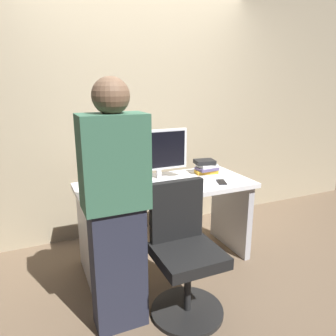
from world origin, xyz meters
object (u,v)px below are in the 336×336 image
at_px(cup_by_monitor, 103,180).
at_px(person_at_desk, 116,209).
at_px(monitor, 159,152).
at_px(book_stack, 206,166).
at_px(mouse, 200,180).
at_px(desk, 166,208).
at_px(office_chair, 184,256).
at_px(cup_near_keyboard, 125,188).
at_px(cell_phone, 221,182).
at_px(keyboard, 170,184).

bearing_deg(cup_by_monitor, person_at_desk, -96.58).
bearing_deg(person_at_desk, monitor, 50.78).
bearing_deg(book_stack, mouse, -131.07).
height_order(desk, mouse, mouse).
bearing_deg(mouse, person_at_desk, -150.09).
distance_m(monitor, book_stack, 0.53).
xyz_separation_m(person_at_desk, book_stack, (1.08, 0.73, -0.02)).
height_order(office_chair, cup_near_keyboard, office_chair).
bearing_deg(cell_phone, cup_near_keyboard, -163.86).
distance_m(person_at_desk, monitor, 0.94).
bearing_deg(cell_phone, monitor, 168.04).
relative_size(office_chair, keyboard, 2.19).
relative_size(book_stack, cell_phone, 1.58).
relative_size(office_chair, cup_by_monitor, 10.80).
relative_size(person_at_desk, monitor, 3.03).
height_order(keyboard, mouse, mouse).
bearing_deg(mouse, book_stack, 48.93).
xyz_separation_m(person_at_desk, keyboard, (0.61, 0.53, -0.08)).
bearing_deg(cell_phone, mouse, 171.58).
height_order(cup_by_monitor, book_stack, book_stack).
distance_m(monitor, cell_phone, 0.61).
distance_m(person_at_desk, mouse, 1.03).
xyz_separation_m(keyboard, cup_near_keyboard, (-0.40, -0.05, 0.03)).
xyz_separation_m(keyboard, cup_by_monitor, (-0.52, 0.23, 0.03)).
xyz_separation_m(office_chair, book_stack, (0.62, 0.78, 0.40)).
distance_m(office_chair, cup_by_monitor, 0.96).
bearing_deg(cup_near_keyboard, cell_phone, -3.93).
distance_m(office_chair, person_at_desk, 0.62).
relative_size(office_chair, mouse, 9.40).
relative_size(desk, keyboard, 3.53).
relative_size(person_at_desk, cell_phone, 11.38).
height_order(office_chair, keyboard, office_chair).
height_order(monitor, keyboard, monitor).
distance_m(person_at_desk, cell_phone, 1.14).
relative_size(keyboard, cup_near_keyboard, 4.80).
xyz_separation_m(keyboard, cell_phone, (0.45, -0.11, -0.01)).
height_order(monitor, book_stack, monitor).
relative_size(keyboard, book_stack, 1.89).
xyz_separation_m(mouse, cup_near_keyboard, (-0.69, -0.03, 0.03)).
relative_size(cup_near_keyboard, book_stack, 0.39).
xyz_separation_m(desk, mouse, (0.29, -0.09, 0.25)).
bearing_deg(desk, cup_by_monitor, 162.42).
bearing_deg(office_chair, monitor, 80.86).
height_order(keyboard, cup_near_keyboard, cup_near_keyboard).
height_order(mouse, cup_near_keyboard, cup_near_keyboard).
relative_size(cup_near_keyboard, cell_phone, 0.62).
bearing_deg(cell_phone, office_chair, -121.88).
height_order(monitor, cup_by_monitor, monitor).
distance_m(office_chair, cell_phone, 0.82).
bearing_deg(book_stack, cup_near_keyboard, -163.96).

